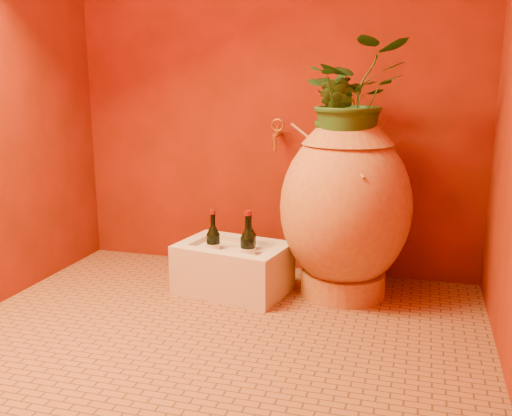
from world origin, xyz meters
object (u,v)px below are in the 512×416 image
(amphora, at_px, (345,206))
(wall_tap, at_px, (277,133))
(wine_bottle_b, at_px, (248,250))
(stone_basin, at_px, (233,269))
(wine_bottle_a, at_px, (213,246))
(wine_bottle_c, at_px, (249,246))

(amphora, bearing_deg, wall_tap, 150.23)
(amphora, relative_size, wine_bottle_b, 2.97)
(amphora, distance_m, stone_basin, 0.72)
(stone_basin, distance_m, wall_tap, 0.84)
(stone_basin, distance_m, wine_bottle_a, 0.17)
(wine_bottle_a, xyz_separation_m, wine_bottle_c, (0.19, 0.05, -0.00))
(wine_bottle_a, bearing_deg, wine_bottle_c, 14.33)
(wine_bottle_a, xyz_separation_m, wall_tap, (0.25, 0.42, 0.59))
(amphora, xyz_separation_m, stone_basin, (-0.60, -0.14, -0.37))
(stone_basin, bearing_deg, wine_bottle_b, -34.71)
(wine_bottle_a, relative_size, wine_bottle_c, 1.01)
(wine_bottle_a, relative_size, wine_bottle_b, 0.95)
(wine_bottle_a, bearing_deg, stone_basin, 15.84)
(wine_bottle_b, bearing_deg, wall_tap, 85.16)
(wine_bottle_a, height_order, wine_bottle_c, wine_bottle_a)
(stone_basin, bearing_deg, amphora, 12.75)
(wine_bottle_c, bearing_deg, amphora, 12.79)
(wine_bottle_a, distance_m, wall_tap, 0.77)
(wine_bottle_c, bearing_deg, wall_tap, 80.92)
(amphora, bearing_deg, wine_bottle_c, -167.21)
(wine_bottle_a, xyz_separation_m, wine_bottle_b, (0.21, -0.05, 0.01))
(wine_bottle_b, relative_size, wall_tap, 1.85)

